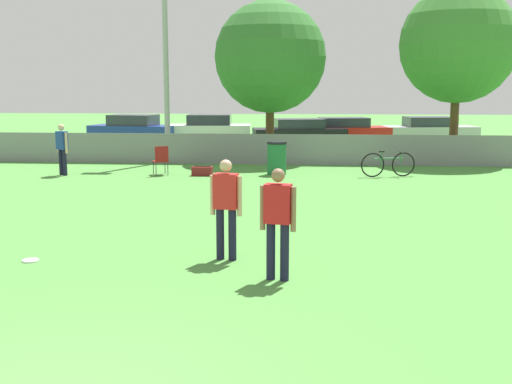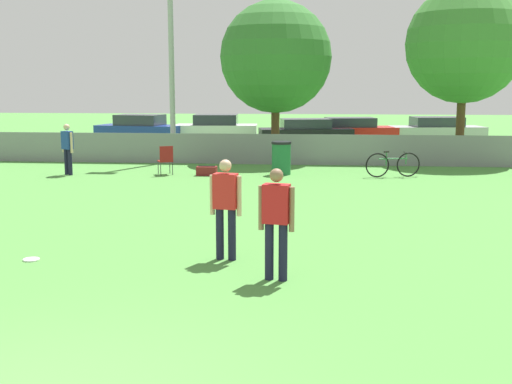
% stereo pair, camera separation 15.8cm
% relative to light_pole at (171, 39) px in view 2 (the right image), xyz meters
% --- Properties ---
extents(fence_backline, '(24.83, 0.07, 1.21)m').
position_rel_light_pole_xyz_m(fence_backline, '(2.93, -0.50, -3.95)').
color(fence_backline, gray).
rests_on(fence_backline, ground_plane).
extents(light_pole, '(0.90, 0.36, 7.52)m').
position_rel_light_pole_xyz_m(light_pole, '(0.00, 0.00, 0.00)').
color(light_pole, '#9E9EA3').
rests_on(light_pole, ground_plane).
extents(tree_near_pole, '(4.22, 4.22, 6.00)m').
position_rel_light_pole_xyz_m(tree_near_pole, '(3.75, 1.14, -0.62)').
color(tree_near_pole, brown).
rests_on(tree_near_pole, ground_plane).
extents(tree_far_right, '(4.36, 4.36, 6.51)m').
position_rel_light_pole_xyz_m(tree_far_right, '(10.76, 1.55, -0.17)').
color(tree_far_right, brown).
rests_on(tree_far_right, ground_plane).
extents(player_defender_red, '(0.53, 0.28, 1.65)m').
position_rel_light_pole_xyz_m(player_defender_red, '(3.95, -13.43, -3.55)').
color(player_defender_red, '#191933').
rests_on(player_defender_red, ground_plane).
extents(player_thrower_red, '(0.53, 0.29, 1.65)m').
position_rel_light_pole_xyz_m(player_thrower_red, '(4.85, -14.46, -3.55)').
color(player_thrower_red, '#191933').
rests_on(player_thrower_red, ground_plane).
extents(spectator_in_blue, '(0.45, 0.38, 1.62)m').
position_rel_light_pole_xyz_m(spectator_in_blue, '(-2.52, -3.90, -3.58)').
color(spectator_in_blue, '#191933').
rests_on(spectator_in_blue, ground_plane).
extents(frisbee_disc, '(0.27, 0.27, 0.03)m').
position_rel_light_pole_xyz_m(frisbee_disc, '(0.79, -13.79, -4.48)').
color(frisbee_disc, white).
rests_on(frisbee_disc, ground_plane).
extents(folding_chair_sideline, '(0.58, 0.58, 0.93)m').
position_rel_light_pole_xyz_m(folding_chair_sideline, '(0.58, -3.58, -3.97)').
color(folding_chair_sideline, '#333338').
rests_on(folding_chair_sideline, ground_plane).
extents(bicycle_sideline, '(1.72, 0.56, 0.82)m').
position_rel_light_pole_xyz_m(bicycle_sideline, '(7.74, -3.38, -4.10)').
color(bicycle_sideline, black).
rests_on(bicycle_sideline, ground_plane).
extents(trash_bin, '(0.63, 0.63, 1.06)m').
position_rel_light_pole_xyz_m(trash_bin, '(4.24, -3.13, -3.96)').
color(trash_bin, '#1E6638').
rests_on(trash_bin, ground_plane).
extents(gear_bag_sideline, '(0.63, 0.35, 0.31)m').
position_rel_light_pole_xyz_m(gear_bag_sideline, '(1.90, -3.59, -4.35)').
color(gear_bag_sideline, maroon).
rests_on(gear_bag_sideline, ground_plane).
extents(parked_car_blue, '(4.48, 2.45, 1.40)m').
position_rel_light_pole_xyz_m(parked_car_blue, '(-3.47, 7.78, -3.82)').
color(parked_car_blue, black).
rests_on(parked_car_blue, ground_plane).
extents(parked_car_white, '(4.23, 2.10, 1.39)m').
position_rel_light_pole_xyz_m(parked_car_white, '(0.24, 8.53, -3.82)').
color(parked_car_white, black).
rests_on(parked_car_white, ground_plane).
extents(parked_car_dark, '(4.56, 2.46, 1.28)m').
position_rel_light_pole_xyz_m(parked_car_dark, '(4.78, 6.96, -3.86)').
color(parked_car_dark, black).
rests_on(parked_car_dark, ground_plane).
extents(parked_car_red, '(4.65, 2.49, 1.29)m').
position_rel_light_pole_xyz_m(parked_car_red, '(6.92, 8.15, -3.84)').
color(parked_car_red, black).
rests_on(parked_car_red, ground_plane).
extents(parked_car_silver, '(4.71, 2.42, 1.30)m').
position_rel_light_pole_xyz_m(parked_car_silver, '(11.19, 8.95, -3.85)').
color(parked_car_silver, black).
rests_on(parked_car_silver, ground_plane).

